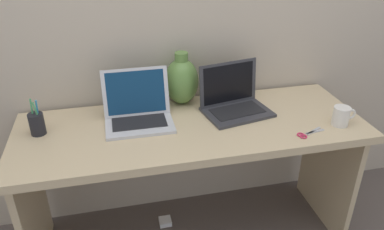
# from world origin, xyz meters

# --- Properties ---
(back_wall) EXTENTS (4.40, 0.04, 2.40)m
(back_wall) POSITION_xyz_m (0.00, 0.34, 1.20)
(back_wall) COLOR #BCAD99
(back_wall) RESTS_ON ground
(desk) EXTENTS (1.67, 0.60, 0.73)m
(desk) POSITION_xyz_m (0.00, 0.00, 0.58)
(desk) COLOR #D1B78C
(desk) RESTS_ON ground
(laptop_left) EXTENTS (0.32, 0.26, 0.24)m
(laptop_left) POSITION_xyz_m (-0.25, 0.10, 0.79)
(laptop_left) COLOR silver
(laptop_left) RESTS_ON desk
(laptop_right) EXTENTS (0.36, 0.29, 0.24)m
(laptop_right) POSITION_xyz_m (0.24, 0.10, 0.79)
(laptop_right) COLOR #333338
(laptop_right) RESTS_ON desk
(green_vase) EXTENTS (0.18, 0.18, 0.28)m
(green_vase) POSITION_xyz_m (0.00, 0.24, 0.85)
(green_vase) COLOR #5B843D
(green_vase) RESTS_ON desk
(coffee_mug) EXTENTS (0.12, 0.08, 0.09)m
(coffee_mug) POSITION_xyz_m (0.69, -0.16, 0.77)
(coffee_mug) COLOR white
(coffee_mug) RESTS_ON desk
(pen_cup) EXTENTS (0.07, 0.07, 0.17)m
(pen_cup) POSITION_xyz_m (-0.70, 0.07, 0.78)
(pen_cup) COLOR black
(pen_cup) RESTS_ON desk
(scissors) EXTENTS (0.15, 0.08, 0.01)m
(scissors) POSITION_xyz_m (0.49, -0.21, 0.73)
(scissors) COLOR #B7B7BC
(scissors) RESTS_ON desk
(power_brick) EXTENTS (0.07, 0.07, 0.03)m
(power_brick) POSITION_xyz_m (-0.13, 0.12, 0.01)
(power_brick) COLOR white
(power_brick) RESTS_ON ground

